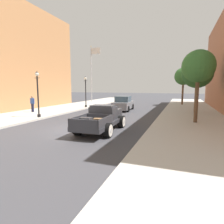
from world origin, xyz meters
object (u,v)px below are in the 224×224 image
Objects in this scene: hotrod_truck_gunmetal at (103,118)px; car_background_grey at (123,104)px; street_tree_second at (197,73)px; pedestrian_sidewalk_left at (32,103)px; street_tree_nearest at (198,67)px; street_lamp_near at (38,91)px; flagpole at (93,68)px; street_lamp_far at (86,89)px; street_tree_third at (183,76)px.

car_background_grey is at bearing 99.58° from hotrod_truck_gunmetal.
street_tree_second is at bearing -1.21° from car_background_grey.
pedestrian_sidewalk_left is 0.32× the size of street_tree_nearest.
street_tree_second reaches higher than street_lamp_near.
street_lamp_near is at bearing -148.11° from street_tree_second.
street_lamp_far is at bearing -70.23° from flagpole.
pedestrian_sidewalk_left is 0.43× the size of street_lamp_far.
street_lamp_far is at bearing 177.40° from street_tree_second.
flagpole is (-2.77, 7.69, 3.39)m from street_lamp_far.
car_background_grey is 0.83× the size of street_tree_third.
street_lamp_near is 20.04m from street_tree_third.
street_tree_nearest is at bearing 9.34° from street_lamp_near.
street_lamp_near is 1.00× the size of street_lamp_far.
flagpole reaches higher than pedestrian_sidewalk_left.
car_background_grey is 12.35m from flagpole.
street_tree_third is at bearing 75.73° from hotrod_truck_gunmetal.
pedestrian_sidewalk_left is 0.31× the size of street_tree_third.
street_lamp_far is (-5.09, 0.42, 1.62)m from car_background_grey.
flagpole reaches higher than street_tree_second.
flagpole is at bearing 109.77° from street_lamp_far.
street_tree_second is at bearing 31.89° from street_lamp_near.
flagpole is 1.67× the size of street_tree_second.
street_tree_second is at bearing 86.93° from street_tree_nearest.
flagpole reaches higher than street_lamp_far.
street_tree_third is at bearing 98.38° from street_tree_second.
street_tree_third is at bearing 0.76° from flagpole.
street_lamp_near is at bearing -122.20° from car_background_grey.
street_lamp_near is at bearing -124.97° from street_tree_third.
pedestrian_sidewalk_left is (-7.94, -5.69, 0.32)m from car_background_grey.
street_tree_second is at bearing 59.13° from hotrod_truck_gunmetal.
street_tree_nearest is at bearing -93.07° from street_tree_second.
pedestrian_sidewalk_left is 15.54m from street_tree_nearest.
street_lamp_near reaches higher than pedestrian_sidewalk_left.
pedestrian_sidewalk_left is 6.86m from street_lamp_far.
street_lamp_far is 0.70× the size of street_tree_second.
street_lamp_near is at bearing -170.66° from street_tree_nearest.
street_tree_third reaches higher than street_lamp_far.
pedestrian_sidewalk_left is (-9.64, 4.37, 0.33)m from hotrod_truck_gunmetal.
hotrod_truck_gunmetal is at bearing -120.87° from street_tree_second.
flagpole reaches higher than street_tree_third.
street_tree_nearest is (15.15, -14.13, -1.67)m from flagpole.
street_tree_second reaches higher than hotrod_truck_gunmetal.
pedestrian_sidewalk_left is at bearing 178.75° from street_tree_nearest.
car_background_grey is 10.99m from street_tree_third.
street_tree_third is at bearing 34.53° from street_lamp_far.
street_tree_nearest is at bearing -1.25° from pedestrian_sidewalk_left.
street_tree_third reaches higher than street_lamp_near.
car_background_grey is 9.77m from pedestrian_sidewalk_left.
pedestrian_sidewalk_left reaches higher than car_background_grey.
pedestrian_sidewalk_left is at bearing 155.61° from hotrod_truck_gunmetal.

